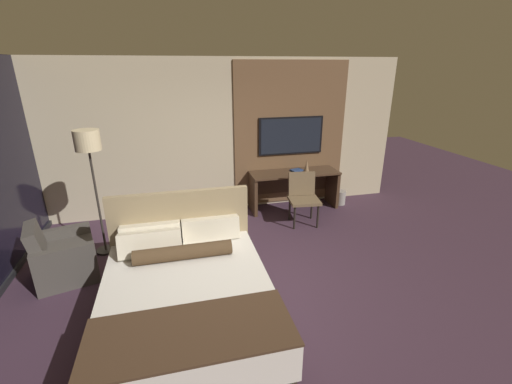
% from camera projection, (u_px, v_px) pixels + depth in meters
% --- Properties ---
extents(ground_plane, '(16.00, 16.00, 0.00)m').
position_uv_depth(ground_plane, '(246.00, 285.00, 4.41)').
color(ground_plane, '#3D2838').
extents(wall_back_tv_panel, '(7.20, 0.09, 2.80)m').
position_uv_depth(wall_back_tv_panel, '(225.00, 137.00, 6.32)').
color(wall_back_tv_panel, '#BCAD8E').
rests_on(wall_back_tv_panel, ground_plane).
extents(bed, '(1.73, 2.15, 1.20)m').
position_uv_depth(bed, '(187.00, 298.00, 3.62)').
color(bed, '#33281E').
rests_on(bed, ground_plane).
extents(desk, '(1.70, 0.56, 0.74)m').
position_uv_depth(desk, '(293.00, 183.00, 6.64)').
color(desk, '#422D1E').
rests_on(desk, ground_plane).
extents(tv, '(1.27, 0.04, 0.72)m').
position_uv_depth(tv, '(291.00, 136.00, 6.55)').
color(tv, black).
extents(desk_chair, '(0.57, 0.56, 0.89)m').
position_uv_depth(desk_chair, '(303.00, 194.00, 6.01)').
color(desk_chair, brown).
rests_on(desk_chair, ground_plane).
extents(armchair_by_window, '(0.89, 0.91, 0.80)m').
position_uv_depth(armchair_by_window, '(63.00, 258.00, 4.49)').
color(armchair_by_window, '#47423D').
rests_on(armchair_by_window, ground_plane).
extents(floor_lamp, '(0.34, 0.34, 1.85)m').
position_uv_depth(floor_lamp, '(89.00, 151.00, 4.66)').
color(floor_lamp, '#282623').
rests_on(floor_lamp, ground_plane).
extents(vase_tall, '(0.09, 0.09, 0.22)m').
position_uv_depth(vase_tall, '(307.00, 166.00, 6.55)').
color(vase_tall, '#846647').
rests_on(vase_tall, desk).
extents(book, '(0.25, 0.21, 0.03)m').
position_uv_depth(book, '(297.00, 170.00, 6.58)').
color(book, navy).
rests_on(book, desk).
extents(waste_bin, '(0.22, 0.22, 0.28)m').
position_uv_depth(waste_bin, '(340.00, 197.00, 6.92)').
color(waste_bin, gray).
rests_on(waste_bin, ground_plane).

